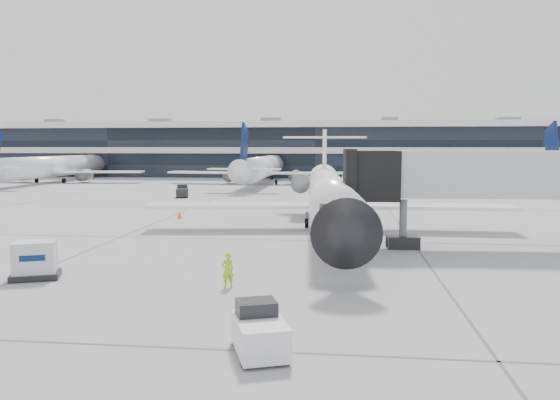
# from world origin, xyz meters

# --- Properties ---
(ground) EXTENTS (220.00, 220.00, 0.00)m
(ground) POSITION_xyz_m (0.00, 0.00, 0.00)
(ground) COLOR #9C9B9E
(ground) RESTS_ON ground
(terminal) EXTENTS (170.00, 22.00, 10.00)m
(terminal) POSITION_xyz_m (0.00, 82.00, 5.00)
(terminal) COLOR black
(terminal) RESTS_ON ground
(bg_jet_left) EXTENTS (32.00, 40.00, 9.60)m
(bg_jet_left) POSITION_xyz_m (-45.00, 55.00, 0.00)
(bg_jet_left) COLOR white
(bg_jet_left) RESTS_ON ground
(bg_jet_center) EXTENTS (32.00, 40.00, 9.60)m
(bg_jet_center) POSITION_xyz_m (-8.00, 55.00, 0.00)
(bg_jet_center) COLOR white
(bg_jet_center) RESTS_ON ground
(bg_jet_right) EXTENTS (32.00, 40.00, 9.60)m
(bg_jet_right) POSITION_xyz_m (32.00, 55.00, 0.00)
(bg_jet_right) COLOR white
(bg_jet_right) RESTS_ON ground
(regional_jet) EXTENTS (27.59, 34.46, 7.95)m
(regional_jet) POSITION_xyz_m (4.42, 4.74, 2.72)
(regional_jet) COLOR white
(regional_jet) RESTS_ON ground
(jet_bridge) EXTENTS (19.52, 4.71, 6.27)m
(jet_bridge) POSITION_xyz_m (16.21, -1.54, 4.57)
(jet_bridge) COLOR silver
(jet_bridge) RESTS_ON ground
(ramp_worker) EXTENTS (0.69, 0.64, 1.59)m
(ramp_worker) POSITION_xyz_m (0.29, -12.56, 0.80)
(ramp_worker) COLOR #ACD916
(ramp_worker) RESTS_ON ground
(baggage_tug) EXTENTS (2.16, 2.76, 1.54)m
(baggage_tug) POSITION_xyz_m (2.89, -20.17, 0.69)
(baggage_tug) COLOR white
(baggage_tug) RESTS_ON ground
(cargo_uld) EXTENTS (2.60, 2.28, 1.77)m
(cargo_uld) POSITION_xyz_m (-9.22, -11.99, 0.89)
(cargo_uld) COLOR black
(cargo_uld) RESTS_ON ground
(traffic_cone) EXTENTS (0.53, 0.53, 0.60)m
(traffic_cone) POSITION_xyz_m (-8.87, 10.14, 0.28)
(traffic_cone) COLOR orange
(traffic_cone) RESTS_ON ground
(far_tug) EXTENTS (2.03, 2.75, 1.57)m
(far_tug) POSITION_xyz_m (-14.40, 29.48, 0.70)
(far_tug) COLOR black
(far_tug) RESTS_ON ground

